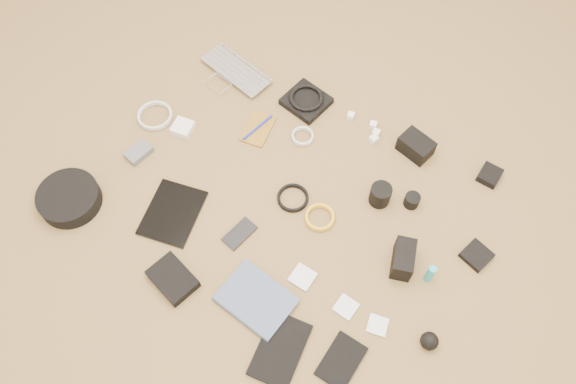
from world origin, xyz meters
The scene contains 33 objects.
laptop centered at (-0.50, 0.36, 0.01)m, with size 0.31×0.22×0.02m, color #BABABF.
headphone_pouch centered at (-0.16, 0.43, 0.01)m, with size 0.16×0.15×0.03m, color black.
headphones centered at (-0.16, 0.43, 0.04)m, with size 0.14×0.14×0.02m, color black.
charger_a centered at (0.03, 0.46, 0.01)m, with size 0.03×0.03×0.03m, color white.
charger_b centered at (0.15, 0.44, 0.01)m, with size 0.03×0.03×0.03m, color white.
charger_c centered at (0.13, 0.47, 0.01)m, with size 0.03×0.03×0.03m, color white.
charger_d centered at (0.16, 0.41, 0.01)m, with size 0.03×0.03×0.03m, color white.
dslr_camera centered at (0.32, 0.46, 0.04)m, with size 0.12×0.09×0.07m, color black.
lens_pouch centered at (0.60, 0.51, 0.01)m, with size 0.07×0.08×0.03m, color black.
notebook_olive centered at (-0.25, 0.21, 0.00)m, with size 0.10×0.16×0.01m, color olive.
pen_blue centered at (-0.25, 0.21, 0.01)m, with size 0.01×0.01×0.16m, color #1520AF.
cable_white_a centered at (-0.08, 0.28, 0.01)m, with size 0.09×0.09×0.01m, color silver.
lens_a centered at (0.30, 0.19, 0.04)m, with size 0.08×0.08×0.08m, color black.
lens_b centered at (0.41, 0.24, 0.03)m, with size 0.06×0.06×0.05m, color black.
card_reader centered at (0.69, 0.18, 0.01)m, with size 0.09×0.09×0.02m, color black.
power_brick centered at (-0.49, 0.05, 0.02)m, with size 0.08×0.08×0.03m, color white.
cable_white_b centered at (-0.63, 0.04, 0.01)m, with size 0.14×0.14×0.01m, color silver.
cable_black centered at (0.04, 0.03, 0.01)m, with size 0.12×0.12×0.01m, color black.
cable_yellow centered at (0.16, 0.01, 0.01)m, with size 0.11×0.11×0.01m, color gold.
flash centered at (0.49, 0.01, 0.05)m, with size 0.07×0.12×0.09m, color black.
lens_cleaner centered at (0.59, 0.02, 0.05)m, with size 0.03×0.03×0.09m, color #1BA3B5.
battery_charger centered at (-0.56, -0.13, 0.01)m, with size 0.06×0.10×0.03m, color #545458.
tablet centered at (-0.30, -0.26, 0.01)m, with size 0.18×0.24×0.01m, color black.
phone centered at (-0.04, -0.20, 0.00)m, with size 0.06×0.12×0.01m, color black.
filter_case_left centered at (0.23, -0.21, 0.01)m, with size 0.08×0.08×0.01m, color silver.
filter_case_mid centered at (0.41, -0.22, 0.00)m, with size 0.07×0.07×0.01m, color silver.
filter_case_right centered at (0.52, -0.22, 0.00)m, with size 0.06×0.06×0.01m, color silver.
air_blower centered at (0.69, -0.18, 0.03)m, with size 0.06×0.06×0.06m, color black.
headphone_case centered at (-0.64, -0.43, 0.03)m, with size 0.22×0.22×0.06m, color black.
drive_case centered at (-0.13, -0.46, 0.02)m, with size 0.16×0.11×0.04m, color black.
paperback centered at (0.14, -0.45, 0.01)m, with size 0.18×0.24×0.02m, color #435271.
notebook_black_a centered at (0.30, -0.46, 0.01)m, with size 0.14×0.22×0.02m, color black.
notebook_black_b centered at (0.48, -0.38, 0.01)m, with size 0.11×0.16×0.01m, color black.
Camera 1 is at (0.56, -0.81, 1.82)m, focal length 35.00 mm.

